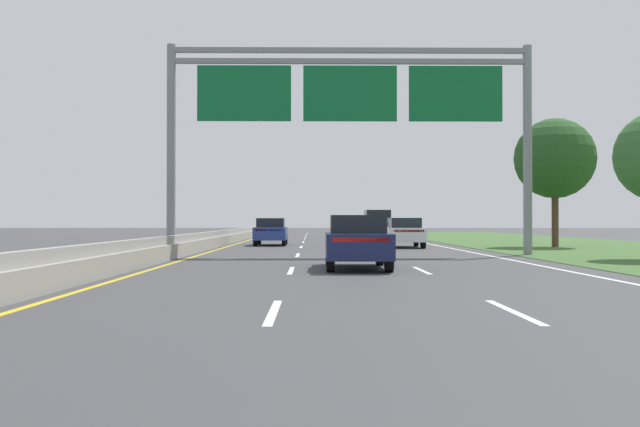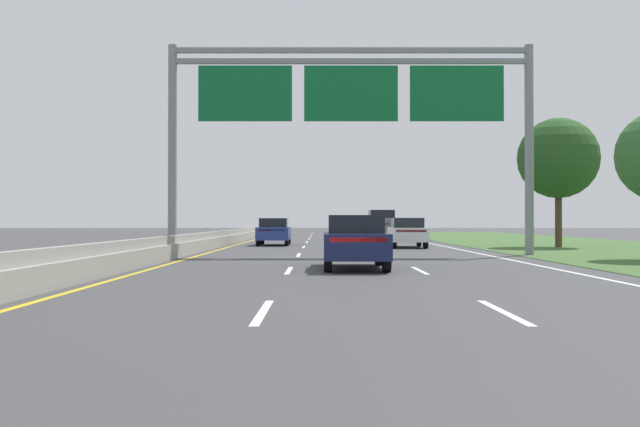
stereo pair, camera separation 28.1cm
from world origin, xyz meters
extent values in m
plane|color=#3D3D3F|center=(0.00, 35.00, 0.00)|extent=(220.00, 220.00, 0.00)
cube|color=white|center=(-1.85, 10.50, 0.00)|extent=(0.14, 3.00, 0.01)
cube|color=white|center=(-1.85, 19.50, 0.00)|extent=(0.14, 3.00, 0.01)
cube|color=white|center=(-1.85, 28.50, 0.00)|extent=(0.14, 3.00, 0.01)
cube|color=white|center=(-1.85, 37.50, 0.00)|extent=(0.14, 3.00, 0.01)
cube|color=white|center=(-1.85, 46.50, 0.00)|extent=(0.14, 3.00, 0.01)
cube|color=white|center=(-1.85, 55.50, 0.00)|extent=(0.14, 3.00, 0.01)
cube|color=white|center=(-1.85, 64.50, 0.00)|extent=(0.14, 3.00, 0.01)
cube|color=white|center=(-1.85, 73.50, 0.00)|extent=(0.14, 3.00, 0.01)
cube|color=white|center=(-1.85, 82.50, 0.00)|extent=(0.14, 3.00, 0.01)
cube|color=white|center=(1.85, 10.50, 0.00)|extent=(0.14, 3.00, 0.01)
cube|color=white|center=(1.85, 19.50, 0.00)|extent=(0.14, 3.00, 0.01)
cube|color=white|center=(1.85, 28.50, 0.00)|extent=(0.14, 3.00, 0.01)
cube|color=white|center=(1.85, 37.50, 0.00)|extent=(0.14, 3.00, 0.01)
cube|color=white|center=(1.85, 46.50, 0.00)|extent=(0.14, 3.00, 0.01)
cube|color=white|center=(1.85, 55.50, 0.00)|extent=(0.14, 3.00, 0.01)
cube|color=white|center=(1.85, 64.50, 0.00)|extent=(0.14, 3.00, 0.01)
cube|color=white|center=(1.85, 73.50, 0.00)|extent=(0.14, 3.00, 0.01)
cube|color=white|center=(1.85, 82.50, 0.00)|extent=(0.14, 3.00, 0.01)
cube|color=white|center=(5.90, 35.00, 0.00)|extent=(0.16, 106.00, 0.01)
cube|color=gold|center=(-5.90, 35.00, 0.00)|extent=(0.16, 106.00, 0.01)
cube|color=#3D602D|center=(13.95, 35.00, 0.01)|extent=(14.00, 110.00, 0.02)
cube|color=#99968E|center=(-6.60, 35.00, 0.28)|extent=(0.60, 110.00, 0.55)
cube|color=#99968E|center=(-6.60, 35.00, 0.70)|extent=(0.25, 110.00, 0.30)
cylinder|color=gray|center=(-7.05, 28.44, 4.33)|extent=(0.36, 0.36, 8.67)
cylinder|color=gray|center=(7.65, 28.44, 4.33)|extent=(0.36, 0.36, 8.67)
cube|color=gray|center=(0.30, 28.44, 8.44)|extent=(14.70, 0.24, 0.20)
cube|color=gray|center=(0.30, 28.44, 7.99)|extent=(14.70, 0.24, 0.20)
cube|color=#0C602D|center=(-4.03, 28.26, 6.63)|extent=(3.83, 0.12, 2.28)
cube|color=#0C602D|center=(0.30, 28.26, 6.63)|extent=(3.83, 0.12, 2.28)
cube|color=#0C602D|center=(4.63, 28.26, 6.63)|extent=(3.83, 0.12, 2.28)
cube|color=slate|center=(3.45, 48.95, 0.92)|extent=(2.14, 5.45, 1.00)
cube|color=black|center=(3.43, 49.80, 1.81)|extent=(1.77, 1.94, 0.78)
cube|color=#B21414|center=(3.52, 46.29, 1.22)|extent=(1.68, 0.12, 0.12)
cube|color=slate|center=(3.50, 47.22, 1.52)|extent=(2.05, 1.99, 0.20)
cylinder|color=black|center=(2.56, 50.76, 0.42)|extent=(0.32, 0.85, 0.84)
cylinder|color=black|center=(4.26, 50.81, 0.42)|extent=(0.32, 0.85, 0.84)
cylinder|color=black|center=(2.65, 47.09, 0.42)|extent=(0.32, 0.85, 0.84)
cylinder|color=black|center=(4.35, 47.14, 0.42)|extent=(0.32, 0.85, 0.84)
cube|color=#161E47|center=(0.07, 20.34, 0.69)|extent=(1.87, 4.42, 0.72)
cube|color=black|center=(0.07, 20.29, 1.31)|extent=(1.59, 2.32, 0.52)
cube|color=#B21414|center=(0.04, 18.18, 0.91)|extent=(1.53, 0.10, 0.12)
cylinder|color=black|center=(-0.72, 21.84, 0.33)|extent=(0.23, 0.66, 0.66)
cylinder|color=black|center=(0.88, 21.82, 0.33)|extent=(0.23, 0.66, 0.66)
cylinder|color=black|center=(-0.75, 18.85, 0.33)|extent=(0.23, 0.66, 0.66)
cylinder|color=black|center=(0.85, 18.83, 0.33)|extent=(0.23, 0.66, 0.66)
cube|color=navy|center=(-3.65, 40.37, 0.69)|extent=(1.85, 4.41, 0.72)
cube|color=black|center=(-3.65, 40.32, 1.31)|extent=(1.58, 2.31, 0.52)
cube|color=#B21414|center=(-3.63, 38.21, 0.91)|extent=(1.53, 0.09, 0.12)
cylinder|color=black|center=(-4.46, 41.86, 0.33)|extent=(0.22, 0.66, 0.66)
cylinder|color=black|center=(-2.86, 41.87, 0.33)|extent=(0.22, 0.66, 0.66)
cylinder|color=black|center=(-4.44, 38.86, 0.33)|extent=(0.22, 0.66, 0.66)
cylinder|color=black|center=(-2.84, 38.88, 0.33)|extent=(0.22, 0.66, 0.66)
cube|color=silver|center=(3.68, 36.96, 0.69)|extent=(1.94, 4.45, 0.72)
cube|color=black|center=(3.67, 36.91, 1.31)|extent=(1.63, 2.34, 0.52)
cube|color=#B21414|center=(3.62, 34.80, 0.91)|extent=(1.53, 0.12, 0.12)
cylinder|color=black|center=(2.92, 38.48, 0.33)|extent=(0.24, 0.67, 0.66)
cylinder|color=black|center=(4.52, 38.43, 0.33)|extent=(0.24, 0.67, 0.66)
cylinder|color=black|center=(2.84, 35.49, 0.33)|extent=(0.24, 0.67, 0.66)
cylinder|color=black|center=(4.43, 35.44, 0.33)|extent=(0.24, 0.67, 0.66)
cylinder|color=#4C3823|center=(11.75, 36.93, 1.53)|extent=(0.36, 0.36, 3.05)
sphere|color=#234C1E|center=(11.75, 36.93, 4.76)|extent=(4.29, 4.29, 4.29)
camera|label=1|loc=(-1.25, -0.23, 1.40)|focal=39.19mm
camera|label=2|loc=(-0.97, -0.24, 1.40)|focal=39.19mm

